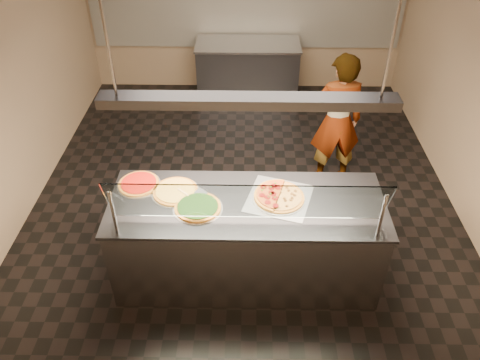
{
  "coord_description": "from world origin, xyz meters",
  "views": [
    {
      "loc": [
        0.03,
        -4.39,
        3.65
      ],
      "look_at": [
        -0.03,
        -0.99,
        1.02
      ],
      "focal_mm": 35.0,
      "sensor_mm": 36.0,
      "label": 1
    }
  ],
  "objects_px": {
    "half_pizza_pepperoni": "(267,195)",
    "serving_counter": "(247,240)",
    "sneeze_guard": "(247,202)",
    "heat_lamp_housing": "(248,101)",
    "pizza_spinach": "(198,207)",
    "pizza_spatula": "(190,192)",
    "perforated_tray": "(279,198)",
    "half_pizza_sausage": "(291,196)",
    "prep_table": "(248,71)",
    "pizza_cheese": "(175,191)",
    "pizza_tomato": "(139,183)",
    "worker": "(337,121)"
  },
  "relations": [
    {
      "from": "sneeze_guard",
      "to": "heat_lamp_housing",
      "type": "relative_size",
      "value": 0.98
    },
    {
      "from": "prep_table",
      "to": "sneeze_guard",
      "type": "bearing_deg",
      "value": -89.89
    },
    {
      "from": "sneeze_guard",
      "to": "perforated_tray",
      "type": "height_order",
      "value": "sneeze_guard"
    },
    {
      "from": "pizza_cheese",
      "to": "pizza_tomato",
      "type": "xyz_separation_m",
      "value": [
        -0.36,
        0.11,
        -0.0
      ]
    },
    {
      "from": "sneeze_guard",
      "to": "pizza_spatula",
      "type": "distance_m",
      "value": 0.73
    },
    {
      "from": "pizza_cheese",
      "to": "pizza_tomato",
      "type": "relative_size",
      "value": 1.09
    },
    {
      "from": "pizza_tomato",
      "to": "heat_lamp_housing",
      "type": "bearing_deg",
      "value": -13.44
    },
    {
      "from": "pizza_spinach",
      "to": "pizza_spatula",
      "type": "bearing_deg",
      "value": 116.0
    },
    {
      "from": "pizza_spinach",
      "to": "pizza_spatula",
      "type": "xyz_separation_m",
      "value": [
        -0.09,
        0.18,
        0.01
      ]
    },
    {
      "from": "half_pizza_sausage",
      "to": "pizza_tomato",
      "type": "distance_m",
      "value": 1.42
    },
    {
      "from": "prep_table",
      "to": "half_pizza_sausage",
      "type": "bearing_deg",
      "value": -83.74
    },
    {
      "from": "sneeze_guard",
      "to": "worker",
      "type": "xyz_separation_m",
      "value": [
        1.05,
        1.95,
        -0.39
      ]
    },
    {
      "from": "half_pizza_sausage",
      "to": "prep_table",
      "type": "relative_size",
      "value": 0.31
    },
    {
      "from": "prep_table",
      "to": "heat_lamp_housing",
      "type": "bearing_deg",
      "value": -89.88
    },
    {
      "from": "serving_counter",
      "to": "heat_lamp_housing",
      "type": "relative_size",
      "value": 1.08
    },
    {
      "from": "pizza_spatula",
      "to": "pizza_tomato",
      "type": "bearing_deg",
      "value": 163.78
    },
    {
      "from": "perforated_tray",
      "to": "prep_table",
      "type": "bearing_deg",
      "value": 94.57
    },
    {
      "from": "pizza_spinach",
      "to": "prep_table",
      "type": "height_order",
      "value": "pizza_spinach"
    },
    {
      "from": "serving_counter",
      "to": "half_pizza_pepperoni",
      "type": "bearing_deg",
      "value": 20.37
    },
    {
      "from": "pizza_tomato",
      "to": "prep_table",
      "type": "bearing_deg",
      "value": 73.97
    },
    {
      "from": "pizza_cheese",
      "to": "heat_lamp_housing",
      "type": "height_order",
      "value": "heat_lamp_housing"
    },
    {
      "from": "perforated_tray",
      "to": "pizza_spatula",
      "type": "xyz_separation_m",
      "value": [
        -0.81,
        0.03,
        0.02
      ]
    },
    {
      "from": "half_pizza_pepperoni",
      "to": "worker",
      "type": "distance_m",
      "value": 1.77
    },
    {
      "from": "worker",
      "to": "pizza_cheese",
      "type": "bearing_deg",
      "value": 34.6
    },
    {
      "from": "sneeze_guard",
      "to": "perforated_tray",
      "type": "relative_size",
      "value": 3.33
    },
    {
      "from": "pizza_spinach",
      "to": "half_pizza_pepperoni",
      "type": "bearing_deg",
      "value": 13.71
    },
    {
      "from": "sneeze_guard",
      "to": "heat_lamp_housing",
      "type": "distance_m",
      "value": 0.8
    },
    {
      "from": "sneeze_guard",
      "to": "pizza_cheese",
      "type": "relative_size",
      "value": 5.09
    },
    {
      "from": "sneeze_guard",
      "to": "worker",
      "type": "relative_size",
      "value": 1.34
    },
    {
      "from": "heat_lamp_housing",
      "to": "prep_table",
      "type": "bearing_deg",
      "value": 90.12
    },
    {
      "from": "pizza_cheese",
      "to": "heat_lamp_housing",
      "type": "relative_size",
      "value": 0.19
    },
    {
      "from": "half_pizza_sausage",
      "to": "worker",
      "type": "height_order",
      "value": "worker"
    },
    {
      "from": "sneeze_guard",
      "to": "perforated_tray",
      "type": "distance_m",
      "value": 0.58
    },
    {
      "from": "pizza_tomato",
      "to": "pizza_cheese",
      "type": "bearing_deg",
      "value": -16.49
    },
    {
      "from": "perforated_tray",
      "to": "half_pizza_pepperoni",
      "type": "distance_m",
      "value": 0.11
    },
    {
      "from": "heat_lamp_housing",
      "to": "pizza_spinach",
      "type": "bearing_deg",
      "value": -169.18
    },
    {
      "from": "pizza_spinach",
      "to": "worker",
      "type": "height_order",
      "value": "worker"
    },
    {
      "from": "perforated_tray",
      "to": "worker",
      "type": "distance_m",
      "value": 1.72
    },
    {
      "from": "pizza_spinach",
      "to": "heat_lamp_housing",
      "type": "xyz_separation_m",
      "value": [
        0.43,
        0.08,
        1.0
      ]
    },
    {
      "from": "serving_counter",
      "to": "pizza_tomato",
      "type": "xyz_separation_m",
      "value": [
        -1.02,
        0.24,
        0.48
      ]
    },
    {
      "from": "pizza_spatula",
      "to": "heat_lamp_housing",
      "type": "distance_m",
      "value": 1.12
    },
    {
      "from": "sneeze_guard",
      "to": "prep_table",
      "type": "bearing_deg",
      "value": 90.11
    },
    {
      "from": "pizza_spinach",
      "to": "heat_lamp_housing",
      "type": "height_order",
      "value": "heat_lamp_housing"
    },
    {
      "from": "half_pizza_pepperoni",
      "to": "pizza_spinach",
      "type": "distance_m",
      "value": 0.63
    },
    {
      "from": "serving_counter",
      "to": "pizza_spinach",
      "type": "bearing_deg",
      "value": -169.18
    },
    {
      "from": "half_pizza_pepperoni",
      "to": "serving_counter",
      "type": "bearing_deg",
      "value": -159.63
    },
    {
      "from": "serving_counter",
      "to": "half_pizza_sausage",
      "type": "distance_m",
      "value": 0.64
    },
    {
      "from": "pizza_cheese",
      "to": "worker",
      "type": "xyz_separation_m",
      "value": [
        1.71,
        1.46,
        -0.11
      ]
    },
    {
      "from": "serving_counter",
      "to": "worker",
      "type": "bearing_deg",
      "value": 56.8
    },
    {
      "from": "serving_counter",
      "to": "heat_lamp_housing",
      "type": "xyz_separation_m",
      "value": [
        -0.0,
        0.0,
        1.48
      ]
    }
  ]
}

